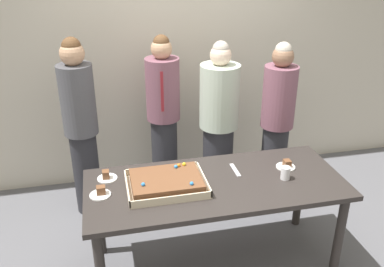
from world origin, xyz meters
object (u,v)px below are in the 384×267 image
at_px(sheet_cake, 166,182).
at_px(plated_slice_far_left, 101,193).
at_px(plated_slice_near_left, 286,165).
at_px(drink_cup_nearest, 285,173).
at_px(cake_server_utensil, 235,170).
at_px(person_striped_tie_right, 277,125).
at_px(plated_slice_near_right, 107,177).
at_px(person_green_shirt_behind, 219,124).
at_px(party_table, 216,193).
at_px(person_serving_front, 164,117).
at_px(person_far_right_suit, 81,125).

height_order(sheet_cake, plated_slice_far_left, sheet_cake).
distance_m(plated_slice_near_left, plated_slice_far_left, 1.45).
relative_size(sheet_cake, plated_slice_near_left, 3.83).
bearing_deg(drink_cup_nearest, cake_server_utensil, 148.25).
distance_m(sheet_cake, plated_slice_near_left, 0.98).
height_order(cake_server_utensil, person_striped_tie_right, person_striped_tie_right).
relative_size(drink_cup_nearest, person_striped_tie_right, 0.06).
bearing_deg(person_striped_tie_right, plated_slice_near_right, -14.08).
bearing_deg(plated_slice_near_left, person_green_shirt_behind, 111.61).
distance_m(party_table, person_green_shirt_behind, 0.96).
bearing_deg(person_serving_front, cake_server_utensil, 30.85).
height_order(plated_slice_near_left, person_green_shirt_behind, person_green_shirt_behind).
bearing_deg(plated_slice_far_left, plated_slice_near_left, 3.05).
distance_m(plated_slice_far_left, person_far_right_suit, 1.00).
distance_m(plated_slice_far_left, drink_cup_nearest, 1.37).
bearing_deg(plated_slice_near_right, party_table, -16.32).
distance_m(plated_slice_near_left, person_serving_front, 1.31).
xyz_separation_m(plated_slice_near_left, plated_slice_far_left, (-1.45, -0.08, 0.00)).
height_order(party_table, sheet_cake, sheet_cake).
xyz_separation_m(plated_slice_far_left, person_far_right_suit, (-0.14, 0.99, 0.11)).
distance_m(plated_slice_near_right, cake_server_utensil, 0.99).
xyz_separation_m(plated_slice_near_left, person_serving_front, (-0.82, 1.02, 0.08)).
relative_size(plated_slice_far_left, person_far_right_suit, 0.09).
xyz_separation_m(drink_cup_nearest, cake_server_utensil, (-0.33, 0.20, -0.05)).
bearing_deg(drink_cup_nearest, plated_slice_near_right, 167.29).
xyz_separation_m(person_green_shirt_behind, person_striped_tie_right, (0.51, -0.18, 0.02)).
bearing_deg(plated_slice_near_left, sheet_cake, -175.41).
bearing_deg(person_striped_tie_right, plated_slice_far_left, -7.95).
relative_size(plated_slice_far_left, person_green_shirt_behind, 0.09).
xyz_separation_m(drink_cup_nearest, person_serving_front, (-0.73, 1.18, 0.05)).
height_order(plated_slice_near_left, drink_cup_nearest, drink_cup_nearest).
height_order(plated_slice_far_left, person_green_shirt_behind, person_green_shirt_behind).
bearing_deg(person_serving_front, drink_cup_nearest, 40.17).
distance_m(party_table, plated_slice_far_left, 0.85).
xyz_separation_m(cake_server_utensil, person_striped_tie_right, (0.59, 0.59, 0.08)).
xyz_separation_m(plated_slice_near_left, person_far_right_suit, (-1.59, 0.91, 0.11)).
bearing_deg(person_green_shirt_behind, person_serving_front, -76.87).
relative_size(drink_cup_nearest, cake_server_utensil, 0.50).
xyz_separation_m(party_table, drink_cup_nearest, (0.52, -0.06, 0.14)).
height_order(drink_cup_nearest, person_serving_front, person_serving_front).
bearing_deg(plated_slice_near_left, cake_server_utensil, 173.87).
xyz_separation_m(party_table, person_serving_front, (-0.21, 1.12, 0.19)).
xyz_separation_m(plated_slice_near_right, plated_slice_far_left, (-0.05, -0.21, -0.00)).
height_order(plated_slice_near_left, person_serving_front, person_serving_front).
xyz_separation_m(party_table, plated_slice_near_left, (0.61, 0.09, 0.11)).
xyz_separation_m(party_table, person_striped_tie_right, (0.79, 0.73, 0.17)).
relative_size(plated_slice_near_right, person_serving_front, 0.09).
relative_size(sheet_cake, cake_server_utensil, 2.87).
height_order(drink_cup_nearest, cake_server_utensil, drink_cup_nearest).
bearing_deg(person_striped_tie_right, person_far_right_suit, -40.34).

